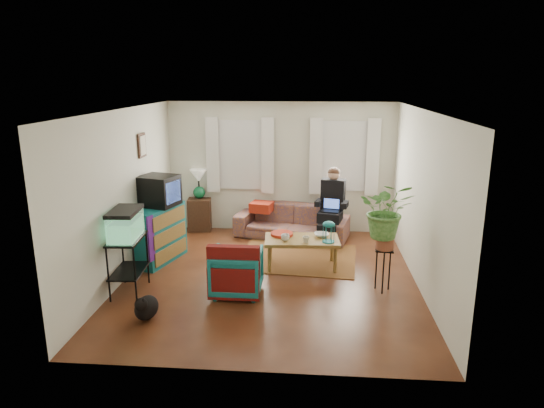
# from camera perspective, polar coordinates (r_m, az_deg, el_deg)

# --- Properties ---
(floor) EXTENTS (4.50, 5.00, 0.01)m
(floor) POSITION_cam_1_polar(r_m,az_deg,el_deg) (7.69, -0.24, -8.71)
(floor) COLOR #4F2B14
(floor) RESTS_ON ground
(ceiling) EXTENTS (4.50, 5.00, 0.01)m
(ceiling) POSITION_cam_1_polar(r_m,az_deg,el_deg) (7.07, -0.27, 10.99)
(ceiling) COLOR white
(ceiling) RESTS_ON wall_back
(wall_back) EXTENTS (4.50, 0.01, 2.60)m
(wall_back) POSITION_cam_1_polar(r_m,az_deg,el_deg) (9.71, 1.01, 4.29)
(wall_back) COLOR silver
(wall_back) RESTS_ON floor
(wall_front) EXTENTS (4.50, 0.01, 2.60)m
(wall_front) POSITION_cam_1_polar(r_m,az_deg,el_deg) (4.90, -2.77, -6.36)
(wall_front) COLOR silver
(wall_front) RESTS_ON floor
(wall_left) EXTENTS (0.01, 5.00, 2.60)m
(wall_left) POSITION_cam_1_polar(r_m,az_deg,el_deg) (7.79, -16.98, 1.02)
(wall_left) COLOR silver
(wall_left) RESTS_ON floor
(wall_right) EXTENTS (0.01, 5.00, 2.60)m
(wall_right) POSITION_cam_1_polar(r_m,az_deg,el_deg) (7.43, 17.30, 0.35)
(wall_right) COLOR silver
(wall_right) RESTS_ON floor
(window_left) EXTENTS (1.08, 0.04, 1.38)m
(window_left) POSITION_cam_1_polar(r_m,az_deg,el_deg) (9.73, -3.72, 5.78)
(window_left) COLOR white
(window_left) RESTS_ON wall_back
(window_right) EXTENTS (1.08, 0.04, 1.38)m
(window_right) POSITION_cam_1_polar(r_m,az_deg,el_deg) (9.65, 8.47, 5.57)
(window_right) COLOR white
(window_right) RESTS_ON wall_back
(curtains_left) EXTENTS (1.36, 0.06, 1.50)m
(curtains_left) POSITION_cam_1_polar(r_m,az_deg,el_deg) (9.66, -3.79, 5.70)
(curtains_left) COLOR white
(curtains_left) RESTS_ON wall_back
(curtains_right) EXTENTS (1.36, 0.06, 1.50)m
(curtains_right) POSITION_cam_1_polar(r_m,az_deg,el_deg) (9.57, 8.50, 5.50)
(curtains_right) COLOR white
(curtains_right) RESTS_ON wall_back
(picture_frame) EXTENTS (0.04, 0.32, 0.40)m
(picture_frame) POSITION_cam_1_polar(r_m,az_deg,el_deg) (8.45, -15.00, 6.68)
(picture_frame) COLOR #3D2616
(picture_frame) RESTS_ON wall_left
(area_rug) EXTENTS (2.14, 1.78, 0.01)m
(area_rug) POSITION_cam_1_polar(r_m,az_deg,el_deg) (8.51, 2.99, -6.31)
(area_rug) COLOR brown
(area_rug) RESTS_ON floor
(sofa) EXTENTS (2.30, 1.33, 0.85)m
(sofa) POSITION_cam_1_polar(r_m,az_deg,el_deg) (9.46, 2.35, -1.45)
(sofa) COLOR brown
(sofa) RESTS_ON floor
(seated_person) EXTENTS (0.68, 0.77, 1.29)m
(seated_person) POSITION_cam_1_polar(r_m,az_deg,el_deg) (9.23, 7.03, -0.54)
(seated_person) COLOR black
(seated_person) RESTS_ON sofa
(side_table) EXTENTS (0.49, 0.49, 0.66)m
(side_table) POSITION_cam_1_polar(r_m,az_deg,el_deg) (10.07, -8.47, -1.15)
(side_table) COLOR #3B2116
(side_table) RESTS_ON floor
(table_lamp) EXTENTS (0.37, 0.37, 0.61)m
(table_lamp) POSITION_cam_1_polar(r_m,az_deg,el_deg) (9.92, -8.60, 2.26)
(table_lamp) COLOR white
(table_lamp) RESTS_ON side_table
(dresser) EXTENTS (0.82, 1.17, 0.96)m
(dresser) POSITION_cam_1_polar(r_m,az_deg,el_deg) (8.48, -13.44, -3.43)
(dresser) COLOR #11566B
(dresser) RESTS_ON floor
(crt_tv) EXTENTS (0.71, 0.68, 0.51)m
(crt_tv) POSITION_cam_1_polar(r_m,az_deg,el_deg) (8.35, -13.21, 1.55)
(crt_tv) COLOR black
(crt_tv) RESTS_ON dresser
(aquarium_stand) EXTENTS (0.46, 0.77, 0.83)m
(aquarium_stand) POSITION_cam_1_polar(r_m,az_deg,el_deg) (7.37, -16.51, -6.94)
(aquarium_stand) COLOR black
(aquarium_stand) RESTS_ON floor
(aquarium) EXTENTS (0.41, 0.70, 0.44)m
(aquarium) POSITION_cam_1_polar(r_m,az_deg,el_deg) (7.17, -16.88, -2.21)
(aquarium) COLOR #7FD899
(aquarium) RESTS_ON aquarium_stand
(black_cat) EXTENTS (0.29, 0.45, 0.38)m
(black_cat) POSITION_cam_1_polar(r_m,az_deg,el_deg) (6.63, -14.56, -11.46)
(black_cat) COLOR black
(black_cat) RESTS_ON floor
(armchair) EXTENTS (0.71, 0.66, 0.73)m
(armchair) POSITION_cam_1_polar(r_m,az_deg,el_deg) (7.08, -4.16, -7.69)
(armchair) COLOR #12566D
(armchair) RESTS_ON floor
(serape_throw) EXTENTS (0.73, 0.17, 0.60)m
(serape_throw) POSITION_cam_1_polar(r_m,az_deg,el_deg) (6.77, -4.55, -7.40)
(serape_throw) COLOR #9E0A0A
(serape_throw) RESTS_ON armchair
(coffee_table) EXTENTS (1.24, 0.73, 0.50)m
(coffee_table) POSITION_cam_1_polar(r_m,az_deg,el_deg) (8.04, 3.51, -5.75)
(coffee_table) COLOR brown
(coffee_table) RESTS_ON floor
(cup_a) EXTENTS (0.14, 0.14, 0.11)m
(cup_a) POSITION_cam_1_polar(r_m,az_deg,el_deg) (7.83, 1.57, -3.95)
(cup_a) COLOR white
(cup_a) RESTS_ON coffee_table
(cup_b) EXTENTS (0.12, 0.12, 0.10)m
(cup_b) POSITION_cam_1_polar(r_m,az_deg,el_deg) (7.76, 4.01, -4.19)
(cup_b) COLOR beige
(cup_b) RESTS_ON coffee_table
(bowl) EXTENTS (0.25, 0.25, 0.06)m
(bowl) POSITION_cam_1_polar(r_m,az_deg,el_deg) (8.07, 5.85, -3.63)
(bowl) COLOR white
(bowl) RESTS_ON coffee_table
(snack_tray) EXTENTS (0.39, 0.39, 0.04)m
(snack_tray) POSITION_cam_1_polar(r_m,az_deg,el_deg) (8.10, 1.16, -3.54)
(snack_tray) COLOR #B21414
(snack_tray) RESTS_ON coffee_table
(birdcage) EXTENTS (0.21, 0.21, 0.35)m
(birdcage) POSITION_cam_1_polar(r_m,az_deg,el_deg) (7.78, 6.68, -3.24)
(birdcage) COLOR #115B6B
(birdcage) RESTS_ON coffee_table
(plant_stand) EXTENTS (0.30, 0.30, 0.66)m
(plant_stand) POSITION_cam_1_polar(r_m,az_deg,el_deg) (7.33, 12.92, -7.56)
(plant_stand) COLOR black
(plant_stand) RESTS_ON floor
(potted_plant) EXTENTS (0.81, 0.72, 0.83)m
(potted_plant) POSITION_cam_1_polar(r_m,az_deg,el_deg) (7.08, 13.28, -1.71)
(potted_plant) COLOR #599947
(potted_plant) RESTS_ON plant_stand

